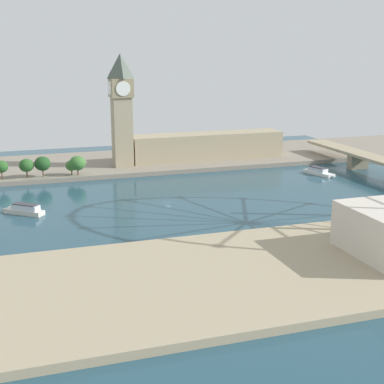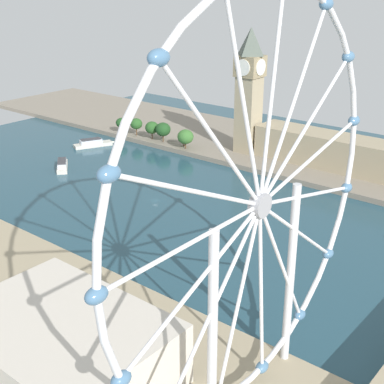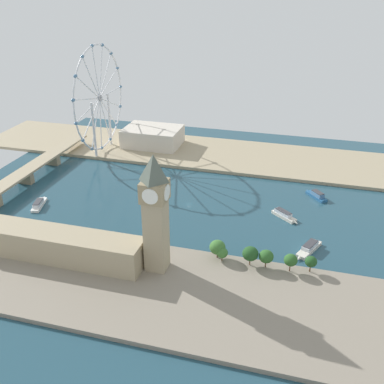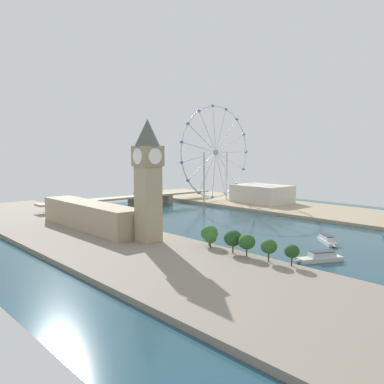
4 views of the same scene
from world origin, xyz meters
TOP-DOWN VIEW (x-y plane):
  - ground_plane at (0.00, 0.00)m, footprint 396.18×396.18m
  - riverbank_left at (-113.09, 0.00)m, footprint 90.00×520.00m
  - riverbank_right at (113.09, 0.00)m, footprint 90.00×520.00m
  - clock_tower at (-93.81, -6.19)m, footprint 16.02×16.02m
  - parliament_block at (-100.81, 59.43)m, footprint 22.00×115.25m
  - tree_row_embankment at (-74.49, -64.18)m, footprint 12.96×68.89m
  - tour_boat_0 at (-1.40, -78.14)m, footprint 19.57×22.55m
  - tour_boat_2 at (-36.40, 117.67)m, footprint 28.03×12.41m

SIDE VIEW (x-z plane):
  - ground_plane at x=0.00m, z-range 0.00..0.00m
  - riverbank_left at x=-113.09m, z-range 0.00..3.00m
  - riverbank_right at x=113.09m, z-range 0.00..3.00m
  - tour_boat_2 at x=-36.40m, z-range -0.51..4.64m
  - tour_boat_0 at x=-1.40m, z-range -0.46..5.14m
  - tree_row_embankment at x=-74.49m, z-range 4.38..17.68m
  - parliament_block at x=-100.81m, z-range 3.00..22.20m
  - clock_tower at x=-93.81m, z-range 4.64..82.34m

